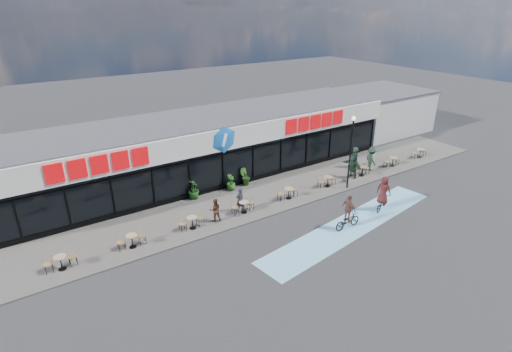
{
  "coord_description": "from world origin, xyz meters",
  "views": [
    {
      "loc": [
        -12.13,
        -15.51,
        12.12
      ],
      "look_at": [
        0.44,
        3.5,
        2.22
      ],
      "focal_mm": 28.0,
      "sensor_mm": 36.0,
      "label": 1
    }
  ],
  "objects_px": {
    "pedestrian_b": "(371,159)",
    "pedestrian_c": "(355,157)",
    "cyclist_a": "(348,216)",
    "lamp_post": "(351,147)",
    "bistro_set_0": "(60,260)",
    "potted_plant_left": "(193,189)",
    "cyclist_b": "(383,197)",
    "patron_left": "(240,200)",
    "potted_plant_right": "(245,177)",
    "patron_right": "(215,210)",
    "potted_plant_mid": "(231,182)",
    "pedestrian_a": "(353,165)"
  },
  "relations": [
    {
      "from": "cyclist_b",
      "to": "pedestrian_a",
      "type": "bearing_deg",
      "value": 65.92
    },
    {
      "from": "bistro_set_0",
      "to": "cyclist_b",
      "type": "distance_m",
      "value": 18.69
    },
    {
      "from": "lamp_post",
      "to": "patron_left",
      "type": "distance_m",
      "value": 8.52
    },
    {
      "from": "lamp_post",
      "to": "cyclist_b",
      "type": "relative_size",
      "value": 2.28
    },
    {
      "from": "patron_right",
      "to": "pedestrian_b",
      "type": "bearing_deg",
      "value": -159.79
    },
    {
      "from": "pedestrian_b",
      "to": "pedestrian_c",
      "type": "xyz_separation_m",
      "value": [
        -0.55,
        1.13,
        -0.09
      ]
    },
    {
      "from": "pedestrian_a",
      "to": "cyclist_a",
      "type": "height_order",
      "value": "cyclist_a"
    },
    {
      "from": "potted_plant_mid",
      "to": "cyclist_b",
      "type": "height_order",
      "value": "cyclist_b"
    },
    {
      "from": "pedestrian_a",
      "to": "pedestrian_b",
      "type": "distance_m",
      "value": 2.24
    },
    {
      "from": "potted_plant_right",
      "to": "patron_left",
      "type": "bearing_deg",
      "value": -126.72
    },
    {
      "from": "potted_plant_mid",
      "to": "potted_plant_right",
      "type": "relative_size",
      "value": 0.91
    },
    {
      "from": "patron_left",
      "to": "patron_right",
      "type": "bearing_deg",
      "value": -0.56
    },
    {
      "from": "potted_plant_mid",
      "to": "cyclist_a",
      "type": "distance_m",
      "value": 8.7
    },
    {
      "from": "patron_left",
      "to": "cyclist_b",
      "type": "bearing_deg",
      "value": 140.66
    },
    {
      "from": "patron_left",
      "to": "cyclist_a",
      "type": "xyz_separation_m",
      "value": [
        4.2,
        -5.13,
        -0.08
      ]
    },
    {
      "from": "lamp_post",
      "to": "pedestrian_c",
      "type": "bearing_deg",
      "value": 36.95
    },
    {
      "from": "bistro_set_0",
      "to": "cyclist_a",
      "type": "relative_size",
      "value": 0.72
    },
    {
      "from": "potted_plant_right",
      "to": "cyclist_a",
      "type": "distance_m",
      "value": 8.45
    },
    {
      "from": "patron_right",
      "to": "pedestrian_c",
      "type": "relative_size",
      "value": 0.87
    },
    {
      "from": "cyclist_a",
      "to": "lamp_post",
      "type": "bearing_deg",
      "value": 44.72
    },
    {
      "from": "bistro_set_0",
      "to": "patron_right",
      "type": "bearing_deg",
      "value": -0.09
    },
    {
      "from": "potted_plant_mid",
      "to": "pedestrian_c",
      "type": "bearing_deg",
      "value": -9.64
    },
    {
      "from": "pedestrian_a",
      "to": "cyclist_b",
      "type": "height_order",
      "value": "cyclist_b"
    },
    {
      "from": "potted_plant_mid",
      "to": "patron_left",
      "type": "bearing_deg",
      "value": -109.52
    },
    {
      "from": "potted_plant_right",
      "to": "pedestrian_b",
      "type": "bearing_deg",
      "value": -17.43
    },
    {
      "from": "potted_plant_left",
      "to": "pedestrian_a",
      "type": "xyz_separation_m",
      "value": [
        11.42,
        -3.34,
        0.29
      ]
    },
    {
      "from": "pedestrian_a",
      "to": "cyclist_a",
      "type": "xyz_separation_m",
      "value": [
        -5.53,
        -4.96,
        -0.28
      ]
    },
    {
      "from": "potted_plant_left",
      "to": "potted_plant_right",
      "type": "distance_m",
      "value": 4.02
    },
    {
      "from": "potted_plant_left",
      "to": "cyclist_a",
      "type": "height_order",
      "value": "cyclist_a"
    },
    {
      "from": "bistro_set_0",
      "to": "pedestrian_b",
      "type": "xyz_separation_m",
      "value": [
        22.4,
        0.33,
        0.46
      ]
    },
    {
      "from": "bistro_set_0",
      "to": "potted_plant_left",
      "type": "distance_m",
      "value": 9.39
    },
    {
      "from": "potted_plant_mid",
      "to": "pedestrian_b",
      "type": "distance_m",
      "value": 11.29
    },
    {
      "from": "pedestrian_a",
      "to": "cyclist_b",
      "type": "xyz_separation_m",
      "value": [
        -2.02,
        -4.52,
        -0.15
      ]
    },
    {
      "from": "pedestrian_c",
      "to": "cyclist_b",
      "type": "distance_m",
      "value": 6.96
    },
    {
      "from": "potted_plant_right",
      "to": "cyclist_a",
      "type": "relative_size",
      "value": 0.59
    },
    {
      "from": "potted_plant_right",
      "to": "cyclist_a",
      "type": "xyz_separation_m",
      "value": [
        1.88,
        -8.24,
        0.05
      ]
    },
    {
      "from": "pedestrian_a",
      "to": "patron_left",
      "type": "bearing_deg",
      "value": -90.3
    },
    {
      "from": "pedestrian_b",
      "to": "pedestrian_c",
      "type": "distance_m",
      "value": 1.26
    },
    {
      "from": "bistro_set_0",
      "to": "patron_left",
      "type": "bearing_deg",
      "value": 1.29
    },
    {
      "from": "patron_right",
      "to": "cyclist_a",
      "type": "height_order",
      "value": "cyclist_a"
    },
    {
      "from": "potted_plant_left",
      "to": "cyclist_b",
      "type": "relative_size",
      "value": 0.59
    },
    {
      "from": "potted_plant_mid",
      "to": "patron_right",
      "type": "relative_size",
      "value": 0.79
    },
    {
      "from": "lamp_post",
      "to": "bistro_set_0",
      "type": "xyz_separation_m",
      "value": [
        -18.55,
        1.02,
        -2.61
      ]
    },
    {
      "from": "pedestrian_a",
      "to": "pedestrian_c",
      "type": "distance_m",
      "value": 2.18
    },
    {
      "from": "lamp_post",
      "to": "potted_plant_right",
      "type": "distance_m",
      "value": 7.65
    },
    {
      "from": "potted_plant_left",
      "to": "patron_left",
      "type": "relative_size",
      "value": 0.87
    },
    {
      "from": "potted_plant_left",
      "to": "cyclist_a",
      "type": "relative_size",
      "value": 0.62
    },
    {
      "from": "cyclist_a",
      "to": "cyclist_b",
      "type": "xyz_separation_m",
      "value": [
        3.51,
        0.45,
        0.13
      ]
    },
    {
      "from": "lamp_post",
      "to": "potted_plant_right",
      "type": "xyz_separation_m",
      "value": [
        -5.79,
        4.37,
        -2.44
      ]
    },
    {
      "from": "lamp_post",
      "to": "pedestrian_a",
      "type": "xyz_separation_m",
      "value": [
        1.62,
        1.09,
        -2.11
      ]
    }
  ]
}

